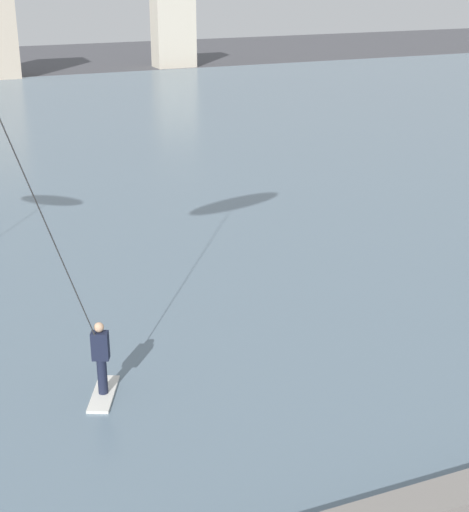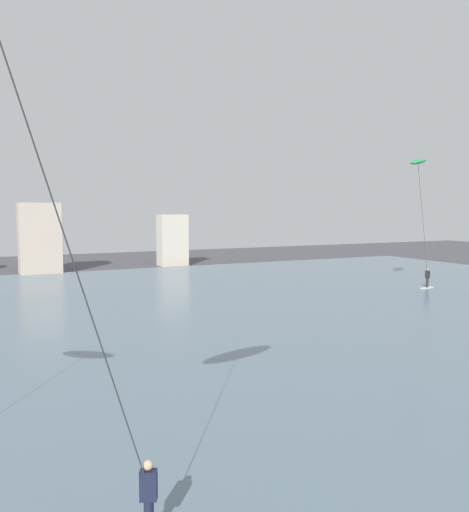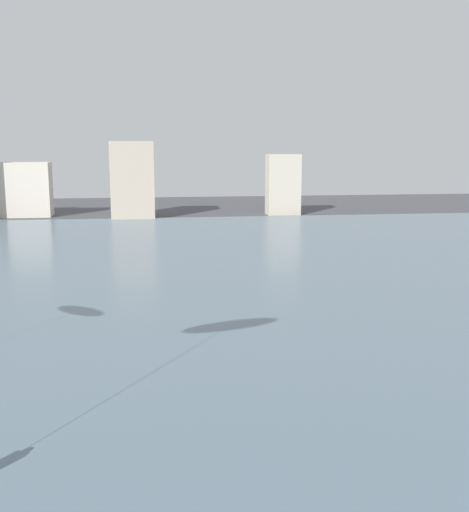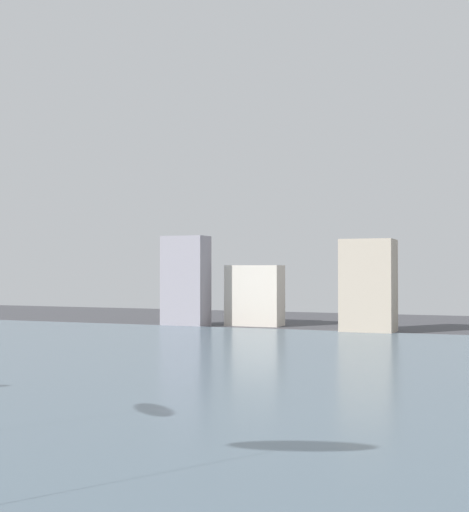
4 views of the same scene
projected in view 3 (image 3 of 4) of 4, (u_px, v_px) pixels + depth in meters
water_bay at (195, 276)px, 33.44m from camera, size 84.00×52.00×0.10m
far_shore_buildings at (90, 182)px, 58.81m from camera, size 34.32×5.61×7.82m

